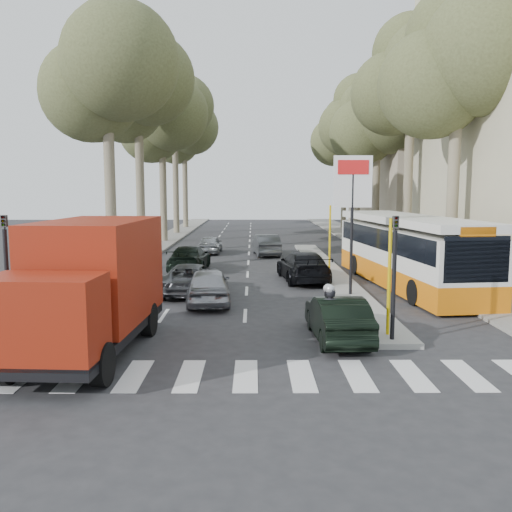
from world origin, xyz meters
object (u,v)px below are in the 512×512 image
Objects in this scene: silver_hatchback at (208,286)px; red_truck at (90,284)px; city_bus at (407,249)px; dark_hatchback at (338,318)px; motorcycle at (328,316)px.

red_truck reaches higher than silver_hatchback.
red_truck is at bearing -144.63° from city_bus.
red_truck is (-2.59, -6.19, 1.16)m from silver_hatchback.
silver_hatchback is 1.02× the size of dark_hatchback.
motorcycle is at bearing 40.69° from dark_hatchback.
city_bus is (4.40, 8.58, 1.02)m from dark_hatchback.
red_truck is 14.79m from city_bus.
silver_hatchback is at bearing -163.19° from city_bus.
red_truck reaches higher than dark_hatchback.
motorcycle reaches higher than silver_hatchback.
dark_hatchback is 0.59× the size of red_truck.
dark_hatchback is at bearing 42.24° from motorcycle.
dark_hatchback is 0.32× the size of city_bus.
silver_hatchback is at bearing 70.63° from red_truck.
red_truck reaches higher than motorcycle.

